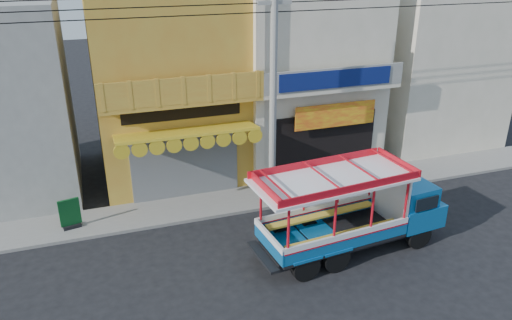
{
  "coord_description": "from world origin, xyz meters",
  "views": [
    {
      "loc": [
        -7.12,
        -12.79,
        9.35
      ],
      "look_at": [
        -1.92,
        2.5,
        2.37
      ],
      "focal_mm": 35.0,
      "sensor_mm": 36.0,
      "label": 1
    }
  ],
  "objects_px": {
    "songthaew_truck": "(363,208)",
    "potted_plant_a": "(368,172)",
    "potted_plant_b": "(333,180)",
    "utility_pole": "(277,78)",
    "green_sign": "(70,216)"
  },
  "relations": [
    {
      "from": "songthaew_truck",
      "to": "potted_plant_a",
      "type": "distance_m",
      "value": 5.01
    },
    {
      "from": "songthaew_truck",
      "to": "potted_plant_a",
      "type": "height_order",
      "value": "songthaew_truck"
    },
    {
      "from": "potted_plant_a",
      "to": "potted_plant_b",
      "type": "xyz_separation_m",
      "value": [
        -1.75,
        -0.22,
        0.02
      ]
    },
    {
      "from": "utility_pole",
      "to": "potted_plant_a",
      "type": "relative_size",
      "value": 32.4
    },
    {
      "from": "potted_plant_a",
      "to": "potted_plant_b",
      "type": "bearing_deg",
      "value": 172.09
    },
    {
      "from": "green_sign",
      "to": "potted_plant_a",
      "type": "xyz_separation_m",
      "value": [
        11.9,
        -0.08,
        -0.03
      ]
    },
    {
      "from": "green_sign",
      "to": "utility_pole",
      "type": "bearing_deg",
      "value": -4.06
    },
    {
      "from": "songthaew_truck",
      "to": "potted_plant_a",
      "type": "bearing_deg",
      "value": 56.75
    },
    {
      "from": "potted_plant_a",
      "to": "potted_plant_b",
      "type": "distance_m",
      "value": 1.77
    },
    {
      "from": "potted_plant_b",
      "to": "songthaew_truck",
      "type": "bearing_deg",
      "value": 110.02
    },
    {
      "from": "potted_plant_a",
      "to": "songthaew_truck",
      "type": "bearing_deg",
      "value": -138.26
    },
    {
      "from": "green_sign",
      "to": "potted_plant_a",
      "type": "relative_size",
      "value": 1.28
    },
    {
      "from": "utility_pole",
      "to": "potted_plant_a",
      "type": "bearing_deg",
      "value": 5.91
    },
    {
      "from": "potted_plant_b",
      "to": "green_sign",
      "type": "bearing_deg",
      "value": 31.98
    },
    {
      "from": "songthaew_truck",
      "to": "green_sign",
      "type": "xyz_separation_m",
      "value": [
        -9.2,
        4.2,
        -0.87
      ]
    }
  ]
}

